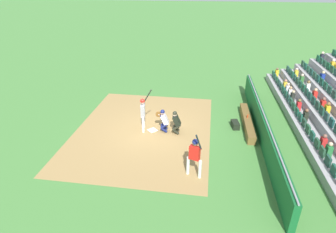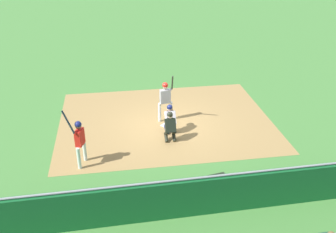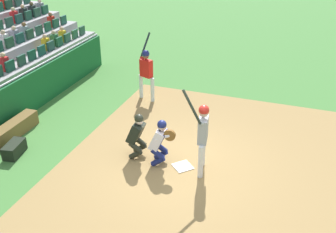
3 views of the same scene
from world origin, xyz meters
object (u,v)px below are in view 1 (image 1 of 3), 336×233
Objects in this scene: batter_at_plate at (143,111)px; on_deck_batter at (195,154)px; home_plate_marker at (152,130)px; dugout_bench at (247,122)px; equipment_duffel_bag at (235,125)px; water_bottle_on_bench at (248,116)px; home_plate_umpire at (176,121)px; catcher_crouching at (164,119)px.

on_deck_batter is (-3.60, -2.90, -0.04)m from batter_at_plate.
home_plate_marker is 0.11× the size of dugout_bench.
batter_at_plate is at bearing 90.86° from equipment_duffel_bag.
water_bottle_on_bench is 0.09× the size of on_deck_batter.
batter_at_plate is 1.83m from home_plate_umpire.
dugout_bench is 5.80× the size of equipment_duffel_bag.
home_plate_umpire is 3.69m from on_deck_batter.
batter_at_plate reaches higher than on_deck_batter.
on_deck_batter is (-3.59, -2.41, 1.10)m from home_plate_marker.
on_deck_batter is at bearing -153.49° from catcher_crouching.
catcher_crouching is 1.79× the size of equipment_duffel_bag.
water_bottle_on_bench is at bearing -69.94° from home_plate_umpire.
home_plate_marker is 0.34× the size of home_plate_umpire.
home_plate_marker is 4.57m from equipment_duffel_bag.
equipment_duffel_bag is at bearing 120.64° from water_bottle_on_bench.
home_plate_umpire is (-0.12, -0.68, -0.02)m from catcher_crouching.
dugout_bench is 0.75m from equipment_duffel_bag.
home_plate_umpire is at bearing 17.85° from on_deck_batter.
home_plate_marker is at bearing 104.28° from water_bottle_on_bench.
batter_at_plate is at bearing 90.68° from catcher_crouching.
on_deck_batter reaches higher than catcher_crouching.
water_bottle_on_bench reaches higher than dugout_bench.
home_plate_umpire reaches higher than water_bottle_on_bench.
home_plate_marker is at bearing 85.65° from home_plate_umpire.
dugout_bench is at bearing -75.04° from catcher_crouching.
batter_at_plate is at bearing 102.98° from water_bottle_on_bench.
batter_at_plate reaches higher than equipment_duffel_bag.
catcher_crouching reaches higher than home_plate_marker.
equipment_duffel_bag is at bearing -72.40° from home_plate_umpire.
catcher_crouching is (0.01, -1.09, -0.44)m from batter_at_plate.
catcher_crouching is 0.31× the size of dugout_bench.
water_bottle_on_bench is 5.64m from on_deck_batter.
home_plate_umpire is 4.11m from dugout_bench.
catcher_crouching is 4.00m from equipment_duffel_bag.
home_plate_umpire reaches higher than dugout_bench.
dugout_bench is (1.21, -4.54, -0.50)m from catcher_crouching.
water_bottle_on_bench is (0.07, 0.00, 0.33)m from dugout_bench.
catcher_crouching is at bearing 93.50° from equipment_duffel_bag.
home_plate_marker is at bearing -91.54° from batter_at_plate.
on_deck_batter is (-3.49, -1.12, 0.42)m from home_plate_umpire.
batter_at_plate is 1.78× the size of home_plate_umpire.
catcher_crouching reaches higher than dugout_bench.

